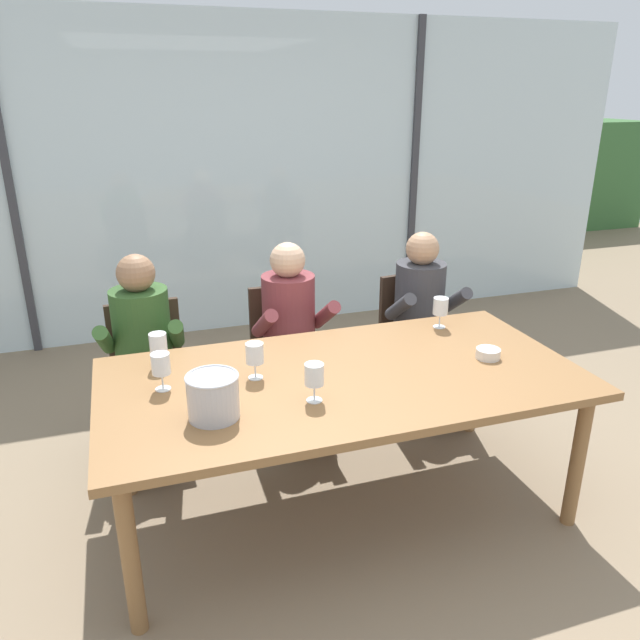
{
  "coord_description": "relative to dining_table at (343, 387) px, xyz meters",
  "views": [
    {
      "loc": [
        -0.92,
        -2.44,
        2.02
      ],
      "look_at": [
        0.0,
        0.35,
        0.9
      ],
      "focal_mm": 34.34,
      "sensor_mm": 36.0,
      "label": 1
    }
  ],
  "objects": [
    {
      "name": "chair_left_of_center",
      "position": [
        -0.01,
        1.0,
        -0.19
      ],
      "size": [
        0.45,
        0.45,
        0.86
      ],
      "rotation": [
        0.0,
        0.0,
        -0.03
      ],
      "color": "#332319",
      "rests_on": "ground"
    },
    {
      "name": "wine_glass_by_right_taster",
      "position": [
        -0.4,
        0.1,
        0.19
      ],
      "size": [
        0.08,
        0.08,
        0.17
      ],
      "color": "silver",
      "rests_on": "dining_table"
    },
    {
      "name": "hillside_vineyard",
      "position": [
        0.0,
        6.12,
        0.09
      ],
      "size": [
        13.45,
        2.4,
        1.57
      ],
      "primitive_type": "cube",
      "color": "#386633",
      "rests_on": "ground"
    },
    {
      "name": "window_mullion_right",
      "position": [
        1.68,
        2.7,
        0.61
      ],
      "size": [
        0.06,
        0.06,
        2.6
      ],
      "primitive_type": "cube",
      "color": "#38383D",
      "rests_on": "ground"
    },
    {
      "name": "dining_table",
      "position": [
        0.0,
        0.0,
        0.0
      ],
      "size": [
        2.25,
        1.13,
        0.75
      ],
      "color": "olive",
      "rests_on": "ground"
    },
    {
      "name": "window_glass_panel",
      "position": [
        0.0,
        2.72,
        0.61
      ],
      "size": [
        7.45,
        0.03,
        2.6
      ],
      "primitive_type": "cube",
      "color": "silver",
      "rests_on": "ground"
    },
    {
      "name": "wine_glass_by_left_taster",
      "position": [
        0.73,
        0.41,
        0.18
      ],
      "size": [
        0.08,
        0.08,
        0.17
      ],
      "color": "silver",
      "rests_on": "dining_table"
    },
    {
      "name": "window_mullion_left",
      "position": [
        -1.68,
        2.7,
        0.61
      ],
      "size": [
        0.06,
        0.06,
        2.6
      ],
      "primitive_type": "cube",
      "color": "#38383D",
      "rests_on": "ground"
    },
    {
      "name": "person_charcoal_jacket",
      "position": [
        0.86,
        0.84,
        -0.02
      ],
      "size": [
        0.47,
        0.61,
        1.18
      ],
      "rotation": [
        0.0,
        0.0,
        -0.02
      ],
      "color": "#38383D",
      "rests_on": "ground"
    },
    {
      "name": "tasting_bowl",
      "position": [
        0.75,
        -0.05,
        0.09
      ],
      "size": [
        0.12,
        0.12,
        0.05
      ],
      "primitive_type": "cylinder",
      "color": "silver",
      "rests_on": "dining_table"
    },
    {
      "name": "wine_glass_near_bucket",
      "position": [
        -0.82,
        0.11,
        0.18
      ],
      "size": [
        0.08,
        0.08,
        0.17
      ],
      "color": "silver",
      "rests_on": "dining_table"
    },
    {
      "name": "chair_near_curtain",
      "position": [
        -0.85,
        0.96,
        -0.19
      ],
      "size": [
        0.46,
        0.46,
        0.86
      ],
      "rotation": [
        0.0,
        0.0,
        0.05
      ],
      "color": "#332319",
      "rests_on": "ground"
    },
    {
      "name": "ice_bucket_primary",
      "position": [
        -0.64,
        -0.21,
        0.16
      ],
      "size": [
        0.22,
        0.22,
        0.19
      ],
      "color": "#B7B7BC",
      "rests_on": "dining_table"
    },
    {
      "name": "ground",
      "position": [
        0.0,
        1.0,
        -0.69
      ],
      "size": [
        14.0,
        14.0,
        0.0
      ],
      "primitive_type": "plane",
      "color": "#847056"
    },
    {
      "name": "wine_glass_center_pour",
      "position": [
        -0.21,
        -0.2,
        0.19
      ],
      "size": [
        0.08,
        0.08,
        0.17
      ],
      "color": "silver",
      "rests_on": "dining_table"
    },
    {
      "name": "person_maroon_top",
      "position": [
        -0.01,
        0.84,
        -0.02
      ],
      "size": [
        0.48,
        0.63,
        1.18
      ],
      "rotation": [
        0.0,
        0.0,
        0.07
      ],
      "color": "brown",
      "rests_on": "ground"
    },
    {
      "name": "chair_center",
      "position": [
        0.88,
        0.99,
        -0.19
      ],
      "size": [
        0.49,
        0.49,
        0.86
      ],
      "rotation": [
        0.0,
        0.0,
        0.12
      ],
      "color": "#332319",
      "rests_on": "ground"
    },
    {
      "name": "wine_glass_spare_empty",
      "position": [
        -0.81,
        0.36,
        0.19
      ],
      "size": [
        0.08,
        0.08,
        0.17
      ],
      "color": "silver",
      "rests_on": "dining_table"
    },
    {
      "name": "person_olive_shirt",
      "position": [
        -0.88,
        0.84,
        -0.02
      ],
      "size": [
        0.49,
        0.63,
        1.18
      ],
      "rotation": [
        0.0,
        0.0,
        -0.09
      ],
      "color": "#2D5123",
      "rests_on": "ground"
    }
  ]
}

